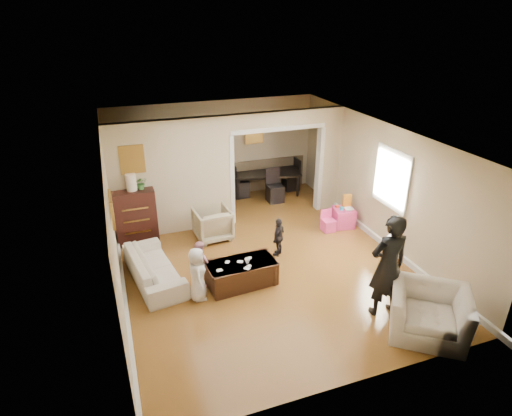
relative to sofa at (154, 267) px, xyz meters
name	(u,v)px	position (x,y,z in m)	size (l,w,h in m)	color
floor	(259,258)	(2.14, 0.07, -0.27)	(7.00, 7.00, 0.00)	#A06829
partition_left	(173,178)	(0.77, 1.87, 1.03)	(2.75, 0.18, 2.60)	#C3B48E
partition_right	(328,159)	(4.62, 1.87, 1.03)	(0.55, 0.18, 2.60)	#C3B48E
partition_header	(278,119)	(3.24, 1.87, 2.15)	(2.22, 0.18, 0.35)	#C3B48E
window_pane	(392,178)	(4.87, -0.33, 1.28)	(0.03, 0.95, 1.10)	white
framed_art_partition	(132,159)	(-0.06, 1.77, 1.58)	(0.45, 0.03, 0.55)	brown
framed_art_sofa_wall	(112,209)	(-0.57, -0.53, 1.53)	(0.03, 0.55, 0.40)	brown
framed_art_alcove	(254,132)	(3.24, 3.51, 1.43)	(0.45, 0.03, 0.55)	brown
sofa	(154,267)	(0.00, 0.00, 0.00)	(1.88, 0.74, 0.55)	silver
armchair_back	(213,224)	(1.46, 1.22, 0.08)	(0.76, 0.78, 0.71)	tan
armchair_front	(429,313)	(3.86, -2.93, 0.10)	(1.16, 1.02, 0.76)	silver
dresser	(136,216)	(-0.14, 1.68, 0.33)	(0.88, 0.49, 1.21)	#361410
table_lamp	(131,182)	(-0.14, 1.68, 1.11)	(0.22, 0.22, 0.36)	#FFEDCF
potted_plant	(141,183)	(0.06, 1.68, 1.07)	(0.25, 0.21, 0.28)	#447E38
coffee_table	(241,273)	(1.51, -0.69, -0.04)	(1.25, 0.62, 0.47)	#3B2012
coffee_cup	(247,261)	(1.61, -0.74, 0.24)	(0.10, 0.10, 0.09)	white
play_table	(343,217)	(4.51, 0.77, -0.05)	(0.47, 0.47, 0.45)	#EB3E8C
cereal_box	(347,200)	(4.63, 0.87, 0.33)	(0.20, 0.07, 0.30)	yellow
cyan_cup	(342,209)	(4.41, 0.72, 0.22)	(0.08, 0.08, 0.08)	#269EBE
toy_block	(337,206)	(4.39, 0.89, 0.20)	(0.08, 0.06, 0.05)	red
play_bowl	(349,209)	(4.56, 0.65, 0.20)	(0.21, 0.21, 0.05)	white
dining_table	(266,182)	(3.52, 3.29, 0.04)	(1.81, 1.01, 0.64)	black
adult_person	(388,266)	(3.50, -2.26, 0.63)	(0.66, 0.43, 1.82)	black
child_kneel_a	(197,274)	(0.66, -0.84, 0.22)	(0.49, 0.32, 1.00)	white
child_kneel_b	(200,262)	(0.81, -0.39, 0.16)	(0.43, 0.33, 0.88)	#C97D8D
child_toddler	(279,237)	(2.56, 0.06, 0.15)	(0.49, 0.21, 0.84)	black
craft_papers	(238,265)	(1.43, -0.74, 0.19)	(0.74, 0.45, 0.00)	white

